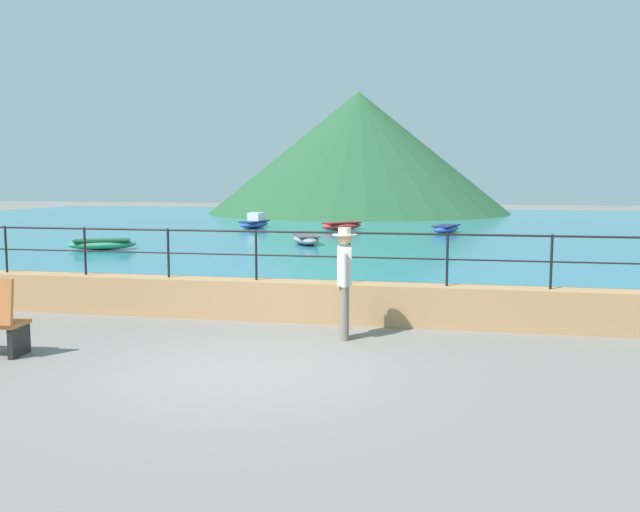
% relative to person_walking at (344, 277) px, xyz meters
% --- Properties ---
extents(ground_plane, '(120.00, 120.00, 0.00)m').
position_rel_person_walking_xyz_m(ground_plane, '(-0.97, -1.96, -0.98)').
color(ground_plane, slate).
extents(promenade_wall, '(20.00, 0.56, 0.70)m').
position_rel_person_walking_xyz_m(promenade_wall, '(-0.97, 1.24, -0.63)').
color(promenade_wall, tan).
rests_on(promenade_wall, ground).
extents(railing, '(18.44, 0.04, 0.90)m').
position_rel_person_walking_xyz_m(railing, '(-0.97, 1.24, 0.34)').
color(railing, black).
rests_on(railing, promenade_wall).
extents(lake_water, '(64.00, 44.32, 0.06)m').
position_rel_person_walking_xyz_m(lake_water, '(-0.97, 23.88, -0.95)').
color(lake_water, teal).
rests_on(lake_water, ground).
extents(hill_main, '(21.71, 21.71, 8.69)m').
position_rel_person_walking_xyz_m(hill_main, '(-5.57, 38.89, 3.37)').
color(hill_main, '#285633').
rests_on(hill_main, ground).
extents(person_walking, '(0.38, 0.56, 1.75)m').
position_rel_person_walking_xyz_m(person_walking, '(0.00, 0.00, 0.00)').
color(person_walking, slate).
rests_on(person_walking, ground).
extents(boat_0, '(2.47, 1.76, 0.36)m').
position_rel_person_walking_xyz_m(boat_0, '(-10.39, 11.18, -0.72)').
color(boat_0, '#338C59').
rests_on(boat_0, lake_water).
extents(boat_1, '(1.53, 2.46, 0.36)m').
position_rel_person_walking_xyz_m(boat_1, '(1.12, 21.03, -0.72)').
color(boat_1, '#2D4C9E').
rests_on(boat_1, lake_water).
extents(boat_2, '(2.21, 2.31, 0.36)m').
position_rel_person_walking_xyz_m(boat_2, '(-3.84, 21.99, -0.72)').
color(boat_2, red).
rests_on(boat_2, lake_water).
extents(boat_3, '(1.70, 2.47, 0.36)m').
position_rel_person_walking_xyz_m(boat_3, '(-3.92, 14.59, -0.72)').
color(boat_3, gray).
rests_on(boat_3, lake_water).
extents(boat_4, '(1.35, 2.44, 0.76)m').
position_rel_person_walking_xyz_m(boat_4, '(-8.29, 22.28, -0.65)').
color(boat_4, '#2D4C9E').
rests_on(boat_4, lake_water).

